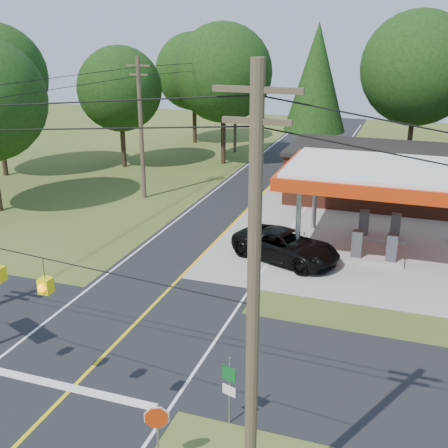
% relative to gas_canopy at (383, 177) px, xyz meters
% --- Properties ---
extents(ground, '(120.00, 120.00, 0.00)m').
position_rel_gas_canopy_xyz_m(ground, '(-9.00, -13.00, -4.27)').
color(ground, '#3B511C').
rests_on(ground, ground).
extents(main_highway, '(8.00, 120.00, 0.02)m').
position_rel_gas_canopy_xyz_m(main_highway, '(-9.00, -13.00, -4.26)').
color(main_highway, black).
rests_on(main_highway, ground).
extents(cross_road, '(70.00, 7.00, 0.02)m').
position_rel_gas_canopy_xyz_m(cross_road, '(-9.00, -13.00, -4.25)').
color(cross_road, black).
rests_on(cross_road, ground).
extents(lane_center_yellow, '(0.15, 110.00, 0.00)m').
position_rel_gas_canopy_xyz_m(lane_center_yellow, '(-9.00, -13.00, -4.24)').
color(lane_center_yellow, yellow).
rests_on(lane_center_yellow, main_highway).
extents(gas_canopy, '(10.60, 7.40, 4.88)m').
position_rel_gas_canopy_xyz_m(gas_canopy, '(0.00, 0.00, 0.00)').
color(gas_canopy, gray).
rests_on(gas_canopy, ground).
extents(convenience_store, '(16.40, 7.55, 3.80)m').
position_rel_gas_canopy_xyz_m(convenience_store, '(1.00, 9.98, -2.35)').
color(convenience_store, brown).
rests_on(convenience_store, ground).
extents(utility_pole_near_right, '(1.80, 0.30, 11.50)m').
position_rel_gas_canopy_xyz_m(utility_pole_near_right, '(-1.50, -20.00, 1.69)').
color(utility_pole_near_right, '#473828').
rests_on(utility_pole_near_right, ground).
extents(utility_pole_far_left, '(1.80, 0.30, 10.00)m').
position_rel_gas_canopy_xyz_m(utility_pole_far_left, '(-17.00, 5.00, 0.93)').
color(utility_pole_far_left, '#473828').
rests_on(utility_pole_far_left, ground).
extents(utility_pole_north, '(0.30, 0.30, 9.50)m').
position_rel_gas_canopy_xyz_m(utility_pole_north, '(-15.50, 22.00, 0.48)').
color(utility_pole_north, '#473828').
rests_on(utility_pole_north, ground).
extents(treeline_backdrop, '(70.27, 51.59, 13.30)m').
position_rel_gas_canopy_xyz_m(treeline_backdrop, '(-8.18, 11.01, 3.22)').
color(treeline_backdrop, '#332316').
rests_on(treeline_backdrop, ground).
extents(suv_car, '(7.62, 7.62, 1.65)m').
position_rel_gas_canopy_xyz_m(suv_car, '(-4.50, -3.00, -3.44)').
color(suv_car, black).
rests_on(suv_car, ground).
extents(octagonal_stop_sign, '(0.71, 0.33, 2.15)m').
position_rel_gas_canopy_xyz_m(octagonal_stop_sign, '(-4.50, -19.01, -2.68)').
color(octagonal_stop_sign, gray).
rests_on(octagonal_stop_sign, ground).
extents(route_sign_post, '(0.48, 0.19, 2.44)m').
position_rel_gas_canopy_xyz_m(route_sign_post, '(-3.20, -16.52, -2.80)').
color(route_sign_post, gray).
rests_on(route_sign_post, ground).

